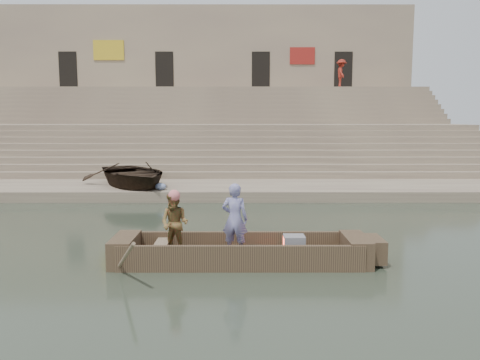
{
  "coord_description": "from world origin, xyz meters",
  "views": [
    {
      "loc": [
        3.41,
        -12.05,
        3.21
      ],
      "look_at": [
        3.44,
        1.89,
        1.4
      ],
      "focal_mm": 36.43,
      "sensor_mm": 36.0,
      "label": 1
    }
  ],
  "objects_px": {
    "television": "(294,244)",
    "beached_rowboat": "(132,174)",
    "standing_man": "(235,219)",
    "pedestrian": "(341,73)",
    "main_rowboat": "(240,258)",
    "rowing_man": "(175,224)"
  },
  "relations": [
    {
      "from": "pedestrian",
      "to": "beached_rowboat",
      "type": "bearing_deg",
      "value": 143.61
    },
    {
      "from": "main_rowboat",
      "to": "rowing_man",
      "type": "height_order",
      "value": "rowing_man"
    },
    {
      "from": "beached_rowboat",
      "to": "pedestrian",
      "type": "relative_size",
      "value": 2.51
    },
    {
      "from": "television",
      "to": "main_rowboat",
      "type": "bearing_deg",
      "value": 180.0
    },
    {
      "from": "standing_man",
      "to": "pedestrian",
      "type": "distance_m",
      "value": 24.85
    },
    {
      "from": "rowing_man",
      "to": "television",
      "type": "bearing_deg",
      "value": 21.18
    },
    {
      "from": "main_rowboat",
      "to": "television",
      "type": "xyz_separation_m",
      "value": [
        1.17,
        0.0,
        0.31
      ]
    },
    {
      "from": "television",
      "to": "beached_rowboat",
      "type": "xyz_separation_m",
      "value": [
        -5.57,
        9.35,
        0.47
      ]
    },
    {
      "from": "main_rowboat",
      "to": "standing_man",
      "type": "xyz_separation_m",
      "value": [
        -0.12,
        -0.06,
        0.9
      ]
    },
    {
      "from": "main_rowboat",
      "to": "television",
      "type": "relative_size",
      "value": 10.87
    },
    {
      "from": "television",
      "to": "beached_rowboat",
      "type": "height_order",
      "value": "beached_rowboat"
    },
    {
      "from": "television",
      "to": "pedestrian",
      "type": "xyz_separation_m",
      "value": [
        5.76,
        23.21,
        5.73
      ]
    },
    {
      "from": "beached_rowboat",
      "to": "main_rowboat",
      "type": "bearing_deg",
      "value": -94.76
    },
    {
      "from": "standing_man",
      "to": "beached_rowboat",
      "type": "bearing_deg",
      "value": -51.69
    },
    {
      "from": "standing_man",
      "to": "pedestrian",
      "type": "xyz_separation_m",
      "value": [
        7.05,
        23.27,
        5.14
      ]
    },
    {
      "from": "pedestrian",
      "to": "television",
      "type": "bearing_deg",
      "value": 168.93
    },
    {
      "from": "pedestrian",
      "to": "main_rowboat",
      "type": "bearing_deg",
      "value": 166.24
    },
    {
      "from": "rowing_man",
      "to": "pedestrian",
      "type": "bearing_deg",
      "value": 90.75
    },
    {
      "from": "main_rowboat",
      "to": "pedestrian",
      "type": "bearing_deg",
      "value": 73.37
    },
    {
      "from": "television",
      "to": "pedestrian",
      "type": "height_order",
      "value": "pedestrian"
    },
    {
      "from": "standing_man",
      "to": "television",
      "type": "height_order",
      "value": "standing_man"
    },
    {
      "from": "beached_rowboat",
      "to": "standing_man",
      "type": "bearing_deg",
      "value": -95.51
    }
  ]
}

